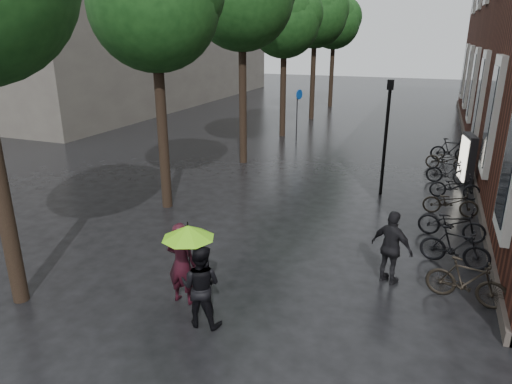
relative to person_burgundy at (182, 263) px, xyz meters
The scene contains 11 objects.
ground 2.51m from the person_burgundy, 71.21° to the right, with size 120.00×120.00×0.00m, color black.
bg_building 33.96m from the person_burgundy, 129.49° to the left, with size 16.00×30.00×14.00m, color #47423D.
street_trees 15.09m from the person_burgundy, 103.31° to the left, with size 4.33×34.03×8.91m.
person_burgundy is the anchor object (origin of this frame).
person_black 0.93m from the person_burgundy, 37.35° to the right, with size 0.81×0.63×1.67m, color black.
lime_umbrella 1.07m from the person_burgundy, 42.10° to the right, with size 1.03×1.03×1.52m.
pedestrian_walking 4.63m from the person_burgundy, 31.09° to the left, with size 1.01×0.42×1.72m, color black.
parked_bicycles 9.82m from the person_burgundy, 56.93° to the left, with size 2.04×12.96×1.02m.
ad_lightbox 12.24m from the person_burgundy, 61.51° to the left, with size 0.29×1.28×1.92m.
lamp_post 9.24m from the person_burgundy, 70.42° to the left, with size 0.20×0.20×3.97m.
cycle_sign 15.62m from the person_burgundy, 97.54° to the left, with size 0.14×0.50×2.74m.
Camera 1 is at (3.72, -5.06, 5.34)m, focal length 32.00 mm.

